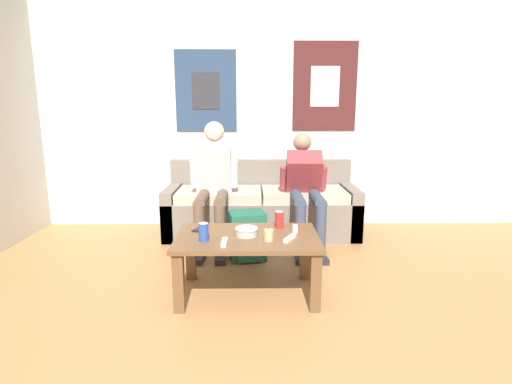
{
  "coord_description": "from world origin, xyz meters",
  "views": [
    {
      "loc": [
        -0.04,
        -1.61,
        1.31
      ],
      "look_at": [
        -0.0,
        1.59,
        0.64
      ],
      "focal_mm": 28.0,
      "sensor_mm": 36.0,
      "label": 1
    }
  ],
  "objects_px": {
    "person_seated_adult": "(213,180)",
    "couch": "(261,208)",
    "drink_can_blue": "(204,232)",
    "drink_can_red": "(279,219)",
    "ceramic_bowl": "(246,231)",
    "pillar_candle": "(269,235)",
    "game_controller_near_left": "(295,229)",
    "game_controller_near_right": "(290,238)",
    "coffee_table": "(247,246)",
    "backpack": "(247,237)",
    "game_controller_far_center": "(224,242)",
    "cell_phone": "(200,229)",
    "person_seated_teen": "(305,185)"
  },
  "relations": [
    {
      "from": "drink_can_red",
      "to": "cell_phone",
      "type": "bearing_deg",
      "value": -175.17
    },
    {
      "from": "person_seated_adult",
      "to": "game_controller_near_right",
      "type": "xyz_separation_m",
      "value": [
        0.63,
        -1.18,
        -0.2
      ]
    },
    {
      "from": "game_controller_near_left",
      "to": "person_seated_adult",
      "type": "bearing_deg",
      "value": 125.6
    },
    {
      "from": "pillar_candle",
      "to": "game_controller_far_center",
      "type": "height_order",
      "value": "pillar_candle"
    },
    {
      "from": "pillar_candle",
      "to": "drink_can_red",
      "type": "bearing_deg",
      "value": 73.19
    },
    {
      "from": "ceramic_bowl",
      "to": "game_controller_near_left",
      "type": "bearing_deg",
      "value": 18.56
    },
    {
      "from": "pillar_candle",
      "to": "game_controller_near_left",
      "type": "relative_size",
      "value": 0.61
    },
    {
      "from": "ceramic_bowl",
      "to": "drink_can_blue",
      "type": "bearing_deg",
      "value": -159.09
    },
    {
      "from": "drink_can_red",
      "to": "game_controller_near_right",
      "type": "xyz_separation_m",
      "value": [
        0.05,
        -0.29,
        -0.05
      ]
    },
    {
      "from": "couch",
      "to": "game_controller_far_center",
      "type": "height_order",
      "value": "couch"
    },
    {
      "from": "pillar_candle",
      "to": "game_controller_near_right",
      "type": "bearing_deg",
      "value": 5.49
    },
    {
      "from": "pillar_candle",
      "to": "game_controller_near_left",
      "type": "height_order",
      "value": "pillar_candle"
    },
    {
      "from": "drink_can_red",
      "to": "game_controller_near_left",
      "type": "distance_m",
      "value": 0.14
    },
    {
      "from": "pillar_candle",
      "to": "drink_can_red",
      "type": "height_order",
      "value": "drink_can_red"
    },
    {
      "from": "coffee_table",
      "to": "game_controller_near_right",
      "type": "xyz_separation_m",
      "value": [
        0.29,
        -0.1,
        0.09
      ]
    },
    {
      "from": "drink_can_blue",
      "to": "person_seated_adult",
      "type": "bearing_deg",
      "value": 92.2
    },
    {
      "from": "person_seated_adult",
      "to": "drink_can_red",
      "type": "height_order",
      "value": "person_seated_adult"
    },
    {
      "from": "ceramic_bowl",
      "to": "game_controller_near_right",
      "type": "xyz_separation_m",
      "value": [
        0.29,
        -0.1,
        -0.02
      ]
    },
    {
      "from": "person_seated_adult",
      "to": "ceramic_bowl",
      "type": "relative_size",
      "value": 7.21
    },
    {
      "from": "couch",
      "to": "game_controller_near_right",
      "type": "distance_m",
      "value": 1.56
    },
    {
      "from": "pillar_candle",
      "to": "drink_can_blue",
      "type": "xyz_separation_m",
      "value": [
        -0.44,
        0.01,
        0.02
      ]
    },
    {
      "from": "pillar_candle",
      "to": "drink_can_blue",
      "type": "distance_m",
      "value": 0.44
    },
    {
      "from": "drink_can_blue",
      "to": "game_controller_far_center",
      "type": "bearing_deg",
      "value": -24.79
    },
    {
      "from": "couch",
      "to": "person_seated_teen",
      "type": "distance_m",
      "value": 0.63
    },
    {
      "from": "drink_can_blue",
      "to": "game_controller_near_left",
      "type": "bearing_deg",
      "value": 19.62
    },
    {
      "from": "game_controller_near_right",
      "to": "cell_phone",
      "type": "bearing_deg",
      "value": 159.18
    },
    {
      "from": "couch",
      "to": "pillar_candle",
      "type": "relative_size",
      "value": 22.13
    },
    {
      "from": "game_controller_near_left",
      "to": "drink_can_red",
      "type": "bearing_deg",
      "value": 147.63
    },
    {
      "from": "drink_can_red",
      "to": "game_controller_far_center",
      "type": "bearing_deg",
      "value": -136.69
    },
    {
      "from": "backpack",
      "to": "drink_can_blue",
      "type": "relative_size",
      "value": 3.42
    },
    {
      "from": "pillar_candle",
      "to": "drink_can_blue",
      "type": "bearing_deg",
      "value": 179.18
    },
    {
      "from": "person_seated_teen",
      "to": "pillar_candle",
      "type": "xyz_separation_m",
      "value": [
        -0.4,
        -1.2,
        -0.11
      ]
    },
    {
      "from": "drink_can_blue",
      "to": "game_controller_far_center",
      "type": "height_order",
      "value": "drink_can_blue"
    },
    {
      "from": "pillar_candle",
      "to": "coffee_table",
      "type": "bearing_deg",
      "value": 141.99
    },
    {
      "from": "cell_phone",
      "to": "drink_can_blue",
      "type": "bearing_deg",
      "value": -77.26
    },
    {
      "from": "backpack",
      "to": "game_controller_near_right",
      "type": "height_order",
      "value": "game_controller_near_right"
    },
    {
      "from": "game_controller_near_left",
      "to": "game_controller_far_center",
      "type": "bearing_deg",
      "value": -149.46
    },
    {
      "from": "cell_phone",
      "to": "game_controller_near_left",
      "type": "bearing_deg",
      "value": -1.75
    },
    {
      "from": "coffee_table",
      "to": "game_controller_near_left",
      "type": "distance_m",
      "value": 0.38
    },
    {
      "from": "game_controller_far_center",
      "to": "coffee_table",
      "type": "bearing_deg",
      "value": 48.87
    },
    {
      "from": "person_seated_teen",
      "to": "couch",
      "type": "bearing_deg",
      "value": 139.58
    },
    {
      "from": "person_seated_adult",
      "to": "game_controller_near_right",
      "type": "height_order",
      "value": "person_seated_adult"
    },
    {
      "from": "backpack",
      "to": "game_controller_near_right",
      "type": "xyz_separation_m",
      "value": [
        0.3,
        -0.77,
        0.24
      ]
    },
    {
      "from": "person_seated_adult",
      "to": "person_seated_teen",
      "type": "height_order",
      "value": "person_seated_adult"
    },
    {
      "from": "couch",
      "to": "backpack",
      "type": "bearing_deg",
      "value": -100.44
    },
    {
      "from": "coffee_table",
      "to": "person_seated_teen",
      "type": "distance_m",
      "value": 1.24
    },
    {
      "from": "ceramic_bowl",
      "to": "drink_can_blue",
      "type": "relative_size",
      "value": 1.32
    },
    {
      "from": "drink_can_blue",
      "to": "drink_can_red",
      "type": "height_order",
      "value": "same"
    },
    {
      "from": "person_seated_adult",
      "to": "couch",
      "type": "bearing_deg",
      "value": 37.5
    },
    {
      "from": "drink_can_blue",
      "to": "cell_phone",
      "type": "relative_size",
      "value": 0.82
    }
  ]
}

